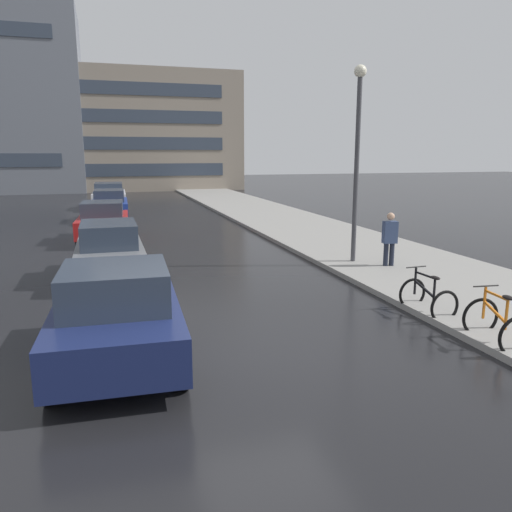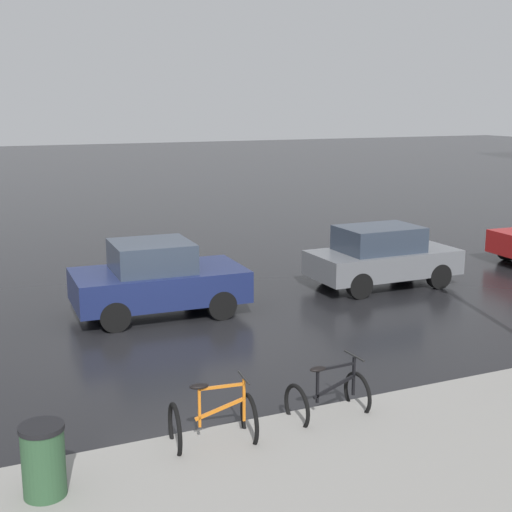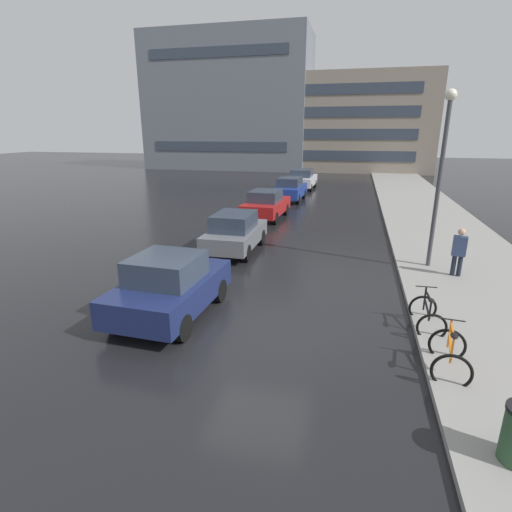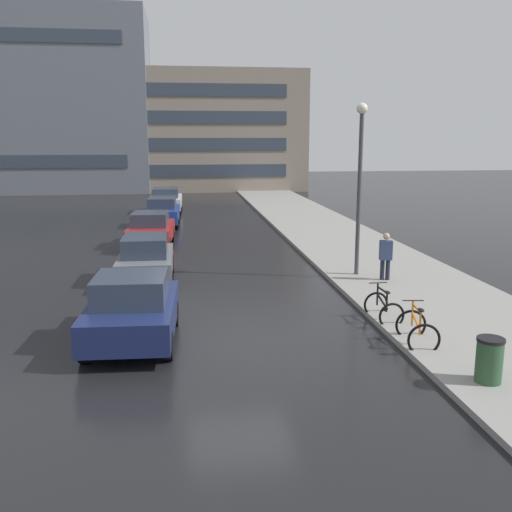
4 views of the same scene
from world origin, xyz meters
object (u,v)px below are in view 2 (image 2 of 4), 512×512
bicycle_nearest (213,422)px  bicycle_second (328,398)px  trash_bin (44,466)px  car_navy (157,279)px  car_grey (382,256)px

bicycle_nearest → bicycle_second: bearing=94.1°
bicycle_second → trash_bin: bearing=-81.7°
bicycle_second → car_navy: 6.39m
car_navy → car_grey: bearing=90.4°
car_navy → bicycle_second: bearing=6.3°
car_navy → trash_bin: 7.74m
car_grey → bicycle_second: bearing=-39.3°
bicycle_nearest → car_grey: car_grey is taller
bicycle_second → car_navy: car_navy is taller
bicycle_second → car_grey: size_ratio=0.30×
car_navy → trash_bin: car_navy is taller
bicycle_second → trash_bin: 4.17m
bicycle_second → car_grey: 8.25m
car_grey → trash_bin: size_ratio=3.74×
bicycle_nearest → trash_bin: trash_bin is taller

